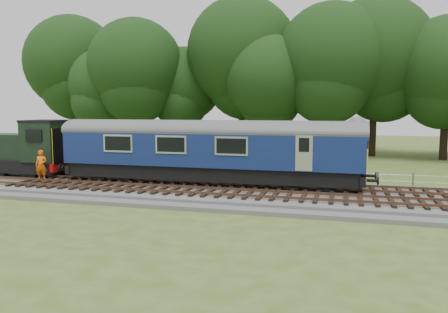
% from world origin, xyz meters
% --- Properties ---
extents(ground, '(120.00, 120.00, 0.00)m').
position_xyz_m(ground, '(0.00, 0.00, 0.00)').
color(ground, '#415720').
rests_on(ground, ground).
extents(ballast, '(70.00, 7.00, 0.35)m').
position_xyz_m(ballast, '(0.00, 0.00, 0.17)').
color(ballast, '#4C4C4F').
rests_on(ballast, ground).
extents(track_north, '(67.20, 2.40, 0.21)m').
position_xyz_m(track_north, '(0.00, 1.40, 0.42)').
color(track_north, black).
rests_on(track_north, ballast).
extents(track_south, '(67.20, 2.40, 0.21)m').
position_xyz_m(track_south, '(0.00, -1.60, 0.42)').
color(track_south, black).
rests_on(track_south, ballast).
extents(fence, '(64.00, 0.12, 1.00)m').
position_xyz_m(fence, '(0.00, 4.50, 0.00)').
color(fence, '#6B6054').
rests_on(fence, ground).
extents(tree_line, '(70.00, 8.00, 18.00)m').
position_xyz_m(tree_line, '(0.00, 22.00, 0.00)').
color(tree_line, black).
rests_on(tree_line, ground).
extents(dmu_railcar, '(18.05, 2.86, 3.88)m').
position_xyz_m(dmu_railcar, '(-5.90, 1.40, 2.61)').
color(dmu_railcar, black).
rests_on(dmu_railcar, ground).
extents(shunter_loco, '(8.92, 2.60, 3.38)m').
position_xyz_m(shunter_loco, '(-19.83, 1.40, 1.97)').
color(shunter_loco, black).
rests_on(shunter_loco, ground).
extents(worker, '(0.79, 0.62, 1.91)m').
position_xyz_m(worker, '(-16.30, -0.34, 1.31)').
color(worker, '#FF640D').
rests_on(worker, ballast).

